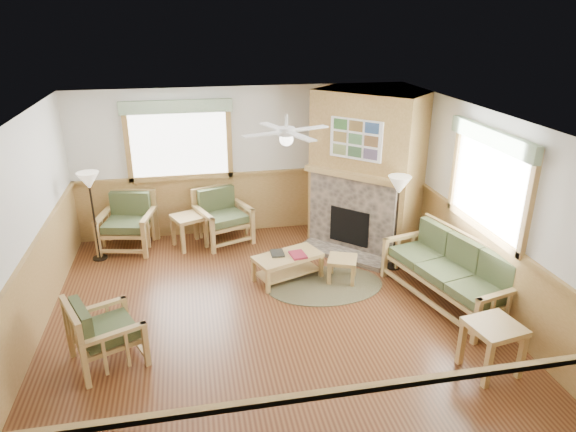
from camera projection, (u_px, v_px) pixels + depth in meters
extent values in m
cube|color=#583018|center=(270.00, 313.00, 7.14)|extent=(6.00, 6.00, 0.01)
cube|color=white|center=(267.00, 120.00, 6.13)|extent=(6.00, 6.00, 0.01)
cube|color=silver|center=(242.00, 161.00, 9.36)|extent=(6.00, 0.02, 2.70)
cube|color=silver|center=(330.00, 373.00, 3.90)|extent=(6.00, 0.02, 2.70)
cube|color=silver|center=(19.00, 242.00, 6.10)|extent=(0.02, 6.00, 2.70)
cube|color=silver|center=(480.00, 208.00, 7.17)|extent=(0.02, 6.00, 2.70)
cylinder|color=#4D482F|center=(325.00, 285.00, 7.85)|extent=(2.28, 2.28, 0.01)
cube|color=maroon|center=(298.00, 254.00, 7.86)|extent=(0.26, 0.33, 0.03)
cube|color=black|center=(277.00, 252.00, 7.92)|extent=(0.21, 0.27, 0.03)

